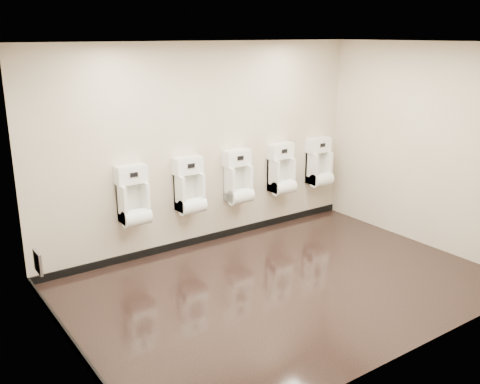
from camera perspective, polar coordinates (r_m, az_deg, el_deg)
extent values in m
cube|color=black|center=(6.50, 4.63, -9.93)|extent=(5.00, 3.50, 0.00)
cube|color=silver|center=(5.82, 5.29, 15.58)|extent=(5.00, 3.50, 0.00)
cube|color=beige|center=(7.40, -3.77, 4.90)|extent=(5.00, 0.02, 2.80)
cube|color=beige|center=(4.85, 18.25, -2.24)|extent=(5.00, 0.02, 2.80)
cube|color=beige|center=(4.86, -18.41, -2.23)|extent=(0.02, 3.50, 2.80)
cube|color=beige|center=(7.81, 19.25, 4.63)|extent=(0.02, 3.50, 2.80)
cube|color=silver|center=(4.86, -18.35, -2.22)|extent=(0.01, 3.50, 2.80)
cube|color=black|center=(7.77, -3.54, -4.91)|extent=(5.00, 0.02, 0.10)
cube|color=black|center=(5.43, -16.95, -15.81)|extent=(0.02, 3.50, 0.10)
cube|color=#9E9EA3|center=(6.27, -20.76, -7.02)|extent=(0.03, 0.25, 0.25)
cylinder|color=silver|center=(6.27, -20.60, -6.99)|extent=(0.02, 0.04, 0.04)
cube|color=white|center=(6.92, -11.28, -1.11)|extent=(0.35, 0.26, 0.50)
cube|color=silver|center=(6.98, -11.58, -0.63)|extent=(0.27, 0.01, 0.38)
cylinder|color=white|center=(6.92, -10.97, -2.68)|extent=(0.35, 0.22, 0.22)
cube|color=white|center=(6.85, -11.57, 1.82)|extent=(0.39, 0.19, 0.22)
cube|color=black|center=(6.76, -11.24, 1.81)|extent=(0.10, 0.01, 0.05)
cube|color=silver|center=(6.76, -11.25, 1.81)|extent=(0.12, 0.01, 0.07)
cylinder|color=silver|center=(6.93, -10.04, 2.07)|extent=(0.01, 0.03, 0.03)
cube|color=white|center=(7.27, -5.40, 0.00)|extent=(0.35, 0.26, 0.50)
cube|color=silver|center=(7.33, -5.73, 0.45)|extent=(0.27, 0.01, 0.38)
cylinder|color=white|center=(7.26, -5.09, -1.49)|extent=(0.35, 0.22, 0.22)
cube|color=white|center=(7.20, -5.61, 2.80)|extent=(0.39, 0.19, 0.22)
cube|color=black|center=(7.11, -5.22, 2.80)|extent=(0.10, 0.01, 0.05)
cube|color=silver|center=(7.12, -5.23, 2.80)|extent=(0.12, 0.01, 0.07)
cylinder|color=silver|center=(7.30, -4.23, 3.02)|extent=(0.01, 0.03, 0.03)
cube|color=white|center=(7.67, -0.21, 0.97)|extent=(0.35, 0.26, 0.50)
cube|color=silver|center=(7.73, -0.56, 1.40)|extent=(0.27, 0.01, 0.38)
cylinder|color=white|center=(7.67, 0.08, -0.44)|extent=(0.35, 0.22, 0.22)
cube|color=white|center=(7.61, -0.36, 3.63)|extent=(0.39, 0.19, 0.22)
cube|color=black|center=(7.53, 0.07, 3.64)|extent=(0.10, 0.01, 0.05)
cube|color=silver|center=(7.53, 0.05, 3.64)|extent=(0.12, 0.01, 0.07)
cylinder|color=silver|center=(7.73, 0.88, 3.82)|extent=(0.01, 0.03, 0.03)
cube|color=white|center=(8.14, 4.42, 1.84)|extent=(0.35, 0.26, 0.50)
cube|color=silver|center=(8.19, 4.06, 2.23)|extent=(0.27, 0.01, 0.38)
cylinder|color=white|center=(8.14, 4.70, 0.51)|extent=(0.35, 0.22, 0.22)
cube|color=white|center=(8.08, 4.33, 4.35)|extent=(0.39, 0.19, 0.22)
cube|color=black|center=(8.00, 4.78, 4.36)|extent=(0.10, 0.01, 0.05)
cube|color=silver|center=(8.01, 4.76, 4.37)|extent=(0.12, 0.01, 0.07)
cylinder|color=silver|center=(8.21, 5.43, 4.52)|extent=(0.01, 0.03, 0.03)
cube|color=white|center=(8.64, 8.42, 2.58)|extent=(0.35, 0.26, 0.50)
cube|color=silver|center=(8.69, 8.05, 2.95)|extent=(0.27, 0.01, 0.38)
cylinder|color=white|center=(8.64, 8.68, 1.33)|extent=(0.35, 0.22, 0.22)
cube|color=white|center=(8.59, 8.36, 4.95)|extent=(0.39, 0.19, 0.22)
cube|color=black|center=(8.51, 8.82, 4.96)|extent=(0.10, 0.01, 0.05)
cube|color=silver|center=(8.51, 8.81, 4.97)|extent=(0.12, 0.01, 0.07)
cylinder|color=silver|center=(8.72, 9.34, 5.09)|extent=(0.01, 0.03, 0.03)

